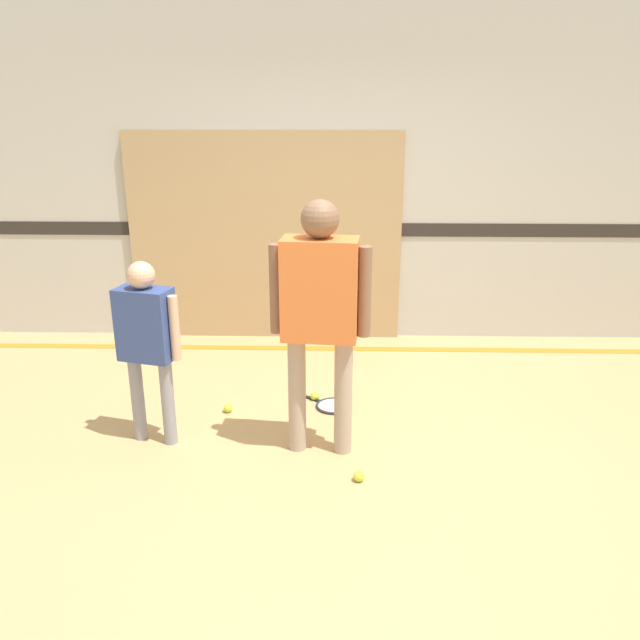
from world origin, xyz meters
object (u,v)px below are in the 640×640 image
(person_student_left, at_px, (146,334))
(tennis_ball_stray_left, at_px, (228,408))
(tennis_ball_by_spare_racket, at_px, (315,396))
(person_instructor, at_px, (320,303))
(tennis_ball_near_instructor, at_px, (359,476))
(racket_spare_on_floor, at_px, (331,405))

(person_student_left, relative_size, tennis_ball_stray_left, 18.16)
(tennis_ball_by_spare_racket, xyz_separation_m, tennis_ball_stray_left, (-0.62, -0.22, 0.00))
(person_instructor, height_order, tennis_ball_near_instructor, person_instructor)
(person_instructor, relative_size, tennis_ball_near_instructor, 23.97)
(tennis_ball_stray_left, bearing_deg, tennis_ball_by_spare_racket, 19.27)
(tennis_ball_near_instructor, bearing_deg, tennis_ball_by_spare_racket, 105.35)
(tennis_ball_near_instructor, xyz_separation_m, tennis_ball_by_spare_racket, (-0.29, 1.07, 0.00))
(racket_spare_on_floor, xyz_separation_m, tennis_ball_near_instructor, (0.17, -0.96, 0.02))
(racket_spare_on_floor, relative_size, tennis_ball_near_instructor, 6.76)
(person_student_left, xyz_separation_m, tennis_ball_stray_left, (0.40, 0.41, -0.71))
(tennis_ball_by_spare_racket, bearing_deg, tennis_ball_near_instructor, -74.65)
(racket_spare_on_floor, bearing_deg, tennis_ball_near_instructor, 135.96)
(racket_spare_on_floor, height_order, tennis_ball_by_spare_racket, tennis_ball_by_spare_racket)
(person_instructor, bearing_deg, tennis_ball_by_spare_racket, 99.90)
(racket_spare_on_floor, relative_size, tennis_ball_by_spare_racket, 6.76)
(person_instructor, xyz_separation_m, person_student_left, (-1.08, 0.09, -0.24))
(person_instructor, xyz_separation_m, tennis_ball_by_spare_racket, (-0.06, 0.71, -0.95))
(person_instructor, relative_size, person_student_left, 1.32)
(racket_spare_on_floor, xyz_separation_m, tennis_ball_by_spare_racket, (-0.12, 0.11, 0.02))
(racket_spare_on_floor, relative_size, tennis_ball_stray_left, 6.76)
(tennis_ball_near_instructor, bearing_deg, tennis_ball_stray_left, 136.79)
(person_student_left, height_order, tennis_ball_stray_left, person_student_left)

